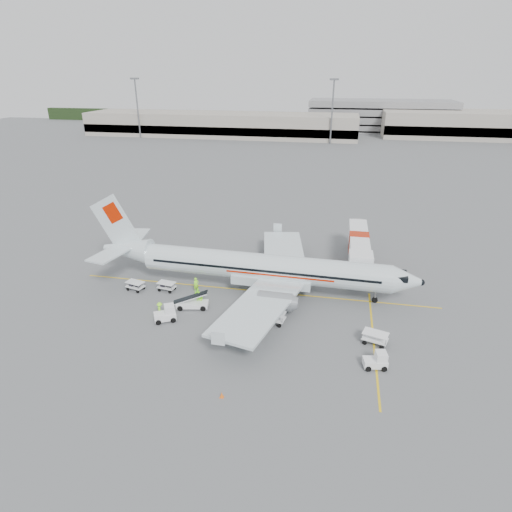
# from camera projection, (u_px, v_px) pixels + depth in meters

# --- Properties ---
(ground) EXTENTS (360.00, 360.00, 0.00)m
(ground) POSITION_uv_depth(u_px,v_px,m) (253.00, 291.00, 52.53)
(ground) COLOR #56595B
(stripe_lead) EXTENTS (44.00, 0.20, 0.01)m
(stripe_lead) POSITION_uv_depth(u_px,v_px,m) (253.00, 291.00, 52.53)
(stripe_lead) COLOR yellow
(stripe_lead) RESTS_ON ground
(stripe_cross) EXTENTS (0.20, 20.00, 0.01)m
(stripe_cross) POSITION_uv_depth(u_px,v_px,m) (374.00, 340.00, 42.85)
(stripe_cross) COLOR yellow
(stripe_cross) RESTS_ON ground
(terminal_west) EXTENTS (110.00, 22.00, 9.00)m
(terminal_west) POSITION_uv_depth(u_px,v_px,m) (221.00, 124.00, 174.76)
(terminal_west) COLOR gray
(terminal_west) RESTS_ON ground
(terminal_east) EXTENTS (90.00, 26.00, 10.00)m
(terminal_east) POSITION_uv_depth(u_px,v_px,m) (500.00, 125.00, 168.54)
(terminal_east) COLOR gray
(terminal_east) RESTS_ON ground
(parking_garage) EXTENTS (62.00, 24.00, 14.00)m
(parking_garage) POSITION_uv_depth(u_px,v_px,m) (380.00, 114.00, 189.22)
(parking_garage) COLOR slate
(parking_garage) RESTS_ON ground
(treeline) EXTENTS (300.00, 3.00, 6.00)m
(treeline) POSITION_uv_depth(u_px,v_px,m) (324.00, 119.00, 208.74)
(treeline) COLOR black
(treeline) RESTS_ON ground
(mast_west) EXTENTS (3.20, 1.20, 22.00)m
(mast_west) POSITION_uv_depth(u_px,v_px,m) (138.00, 109.00, 166.69)
(mast_west) COLOR slate
(mast_west) RESTS_ON ground
(mast_center) EXTENTS (3.20, 1.20, 22.00)m
(mast_center) POSITION_uv_depth(u_px,v_px,m) (332.00, 112.00, 153.39)
(mast_center) COLOR slate
(mast_center) RESTS_ON ground
(aircraft) EXTENTS (39.99, 31.81, 10.77)m
(aircraft) POSITION_uv_depth(u_px,v_px,m) (264.00, 250.00, 50.42)
(aircraft) COLOR silver
(aircraft) RESTS_ON ground
(jet_bridge) EXTENTS (3.41, 17.40, 4.56)m
(jet_bridge) POSITION_uv_depth(u_px,v_px,m) (358.00, 249.00, 58.70)
(jet_bridge) COLOR white
(jet_bridge) RESTS_ON ground
(belt_loader) EXTENTS (5.02, 2.63, 2.59)m
(belt_loader) POSITION_uv_depth(u_px,v_px,m) (192.00, 298.00, 48.26)
(belt_loader) COLOR white
(belt_loader) RESTS_ON ground
(tug_fore) EXTENTS (2.29, 1.57, 1.63)m
(tug_fore) POSITION_uv_depth(u_px,v_px,m) (375.00, 360.00, 38.67)
(tug_fore) COLOR white
(tug_fore) RESTS_ON ground
(tug_mid) EXTENTS (2.24, 1.30, 1.72)m
(tug_mid) POSITION_uv_depth(u_px,v_px,m) (263.00, 300.00, 48.57)
(tug_mid) COLOR white
(tug_mid) RESTS_ON ground
(tug_aft) EXTENTS (2.66, 2.25, 1.78)m
(tug_aft) POSITION_uv_depth(u_px,v_px,m) (165.00, 313.00, 45.91)
(tug_aft) COLOR white
(tug_aft) RESTS_ON ground
(cart_loaded_a) EXTENTS (2.30, 1.58, 1.11)m
(cart_loaded_a) POSITION_uv_depth(u_px,v_px,m) (167.00, 286.00, 52.35)
(cart_loaded_a) COLOR white
(cart_loaded_a) RESTS_ON ground
(cart_loaded_b) EXTENTS (2.42, 1.78, 1.13)m
(cart_loaded_b) POSITION_uv_depth(u_px,v_px,m) (135.00, 286.00, 52.46)
(cart_loaded_b) COLOR white
(cart_loaded_b) RESTS_ON ground
(cart_empty_a) EXTENTS (2.71, 1.88, 1.30)m
(cart_empty_a) POSITION_uv_depth(u_px,v_px,m) (273.00, 318.00, 45.60)
(cart_empty_a) COLOR white
(cart_empty_a) RESTS_ON ground
(cart_empty_b) EXTENTS (2.73, 2.08, 1.26)m
(cart_empty_b) POSITION_uv_depth(u_px,v_px,m) (375.00, 338.00, 42.11)
(cart_empty_b) COLOR white
(cart_empty_b) RESTS_ON ground
(cone_nose) EXTENTS (0.43, 0.43, 0.69)m
(cone_nose) POSITION_uv_depth(u_px,v_px,m) (371.00, 331.00, 43.72)
(cone_nose) COLOR orange
(cone_nose) RESTS_ON ground
(cone_port) EXTENTS (0.35, 0.35, 0.57)m
(cone_port) POSITION_uv_depth(u_px,v_px,m) (271.00, 234.00, 69.69)
(cone_port) COLOR orange
(cone_port) RESTS_ON ground
(cone_stbd) EXTENTS (0.32, 0.32, 0.53)m
(cone_stbd) POSITION_uv_depth(u_px,v_px,m) (222.00, 395.00, 35.31)
(cone_stbd) COLOR orange
(cone_stbd) RESTS_ON ground
(crew_a) EXTENTS (0.79, 0.77, 1.83)m
(crew_a) POSITION_uv_depth(u_px,v_px,m) (196.00, 285.00, 52.01)
(crew_a) COLOR #90F924
(crew_a) RESTS_ON ground
(crew_b) EXTENTS (1.11, 1.04, 1.81)m
(crew_b) POSITION_uv_depth(u_px,v_px,m) (200.00, 299.00, 48.78)
(crew_b) COLOR #90F924
(crew_b) RESTS_ON ground
(crew_c) EXTENTS (1.15, 1.24, 1.68)m
(crew_c) POSITION_uv_depth(u_px,v_px,m) (160.00, 309.00, 46.78)
(crew_c) COLOR #90F924
(crew_c) RESTS_ON ground
(crew_d) EXTENTS (1.14, 0.54, 1.89)m
(crew_d) POSITION_uv_depth(u_px,v_px,m) (198.00, 296.00, 49.37)
(crew_d) COLOR #90F924
(crew_d) RESTS_ON ground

